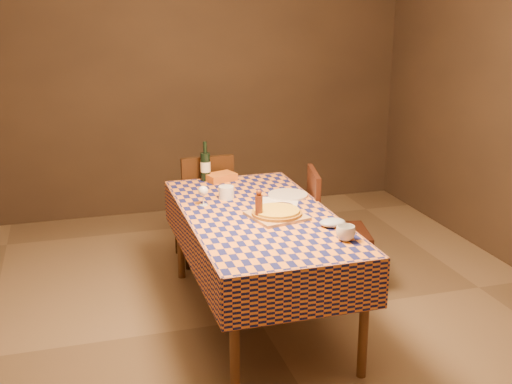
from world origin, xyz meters
TOP-DOWN VIEW (x-y plane):
  - room at (0.00, 0.00)m, footprint 5.00×5.10m
  - dining_table at (0.00, 0.00)m, footprint 0.94×1.84m
  - cutting_board at (0.09, -0.11)m, footprint 0.39×0.39m
  - pizza at (0.09, -0.11)m, footprint 0.34×0.34m
  - pepper_mill at (-0.04, -0.14)m, footprint 0.06×0.06m
  - bowl at (0.16, -0.02)m, footprint 0.20×0.20m
  - wine_glass at (-0.31, 0.26)m, footprint 0.07×0.07m
  - wine_bottle at (-0.16, 0.86)m, footprint 0.08×0.08m
  - deli_tub at (-0.12, 0.36)m, footprint 0.13×0.13m
  - takeout_container at (-0.05, 0.82)m, footprint 0.26×0.21m
  - white_plate at (0.31, 0.30)m, footprint 0.30×0.30m
  - tumbler at (0.35, -0.61)m, footprint 0.15×0.15m
  - flour_patch at (0.20, 0.18)m, footprint 0.33×0.30m
  - flour_bag at (0.37, -0.36)m, footprint 0.19×0.16m
  - chair_far at (-0.13, 1.08)m, footprint 0.44×0.45m
  - chair_right at (0.63, 0.31)m, footprint 0.51×0.50m

SIDE VIEW (x-z plane):
  - chair_far at x=-0.13m, z-range 0.06..0.99m
  - chair_right at x=0.63m, z-range 0.06..0.99m
  - dining_table at x=0.00m, z-range 0.31..1.08m
  - flour_patch at x=0.20m, z-range 0.77..0.77m
  - white_plate at x=0.31m, z-range 0.77..0.79m
  - cutting_board at x=0.09m, z-range 0.77..0.79m
  - bowl at x=0.16m, z-range 0.77..0.82m
  - flour_bag at x=0.37m, z-range 0.77..0.82m
  - takeout_container at x=-0.05m, z-range 0.77..0.82m
  - pizza at x=0.09m, z-range 0.79..0.82m
  - tumbler at x=0.35m, z-range 0.77..0.86m
  - deli_tub at x=-0.12m, z-range 0.77..0.86m
  - pepper_mill at x=-0.04m, z-range 0.76..0.97m
  - wine_glass at x=-0.31m, z-range 0.80..0.93m
  - wine_bottle at x=-0.16m, z-range 0.73..1.04m
  - room at x=0.00m, z-range 0.00..2.70m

